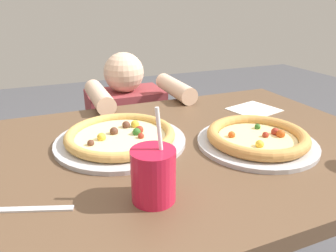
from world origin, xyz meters
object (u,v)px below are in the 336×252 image
drink_cup_colored (153,175)px  pizza_near (257,138)px  diner_seated (128,150)px  fork (14,210)px  pizza_far (121,137)px

drink_cup_colored → pizza_near: bearing=20.4°
diner_seated → pizza_near: bearing=-76.6°
drink_cup_colored → diner_seated: 0.97m
drink_cup_colored → diner_seated: bearing=78.7°
pizza_near → fork: size_ratio=1.67×
pizza_near → drink_cup_colored: bearing=-159.6°
pizza_near → pizza_far: 0.38m
pizza_near → diner_seated: (-0.18, 0.75, -0.35)m
pizza_far → fork: 0.35m
pizza_near → diner_seated: size_ratio=0.36×
pizza_near → pizza_far: size_ratio=0.90×
drink_cup_colored → fork: size_ratio=0.98×
pizza_near → fork: pizza_near is taller
pizza_near → drink_cup_colored: 0.38m
drink_cup_colored → fork: bearing=166.1°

